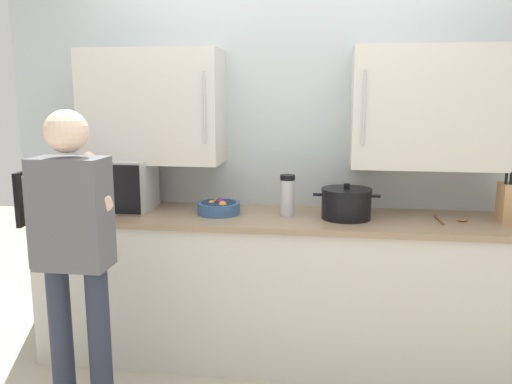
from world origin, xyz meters
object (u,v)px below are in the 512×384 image
at_px(microwave_oven, 101,184).
at_px(person_figure, 74,243).
at_px(knife_block, 510,202).
at_px(stock_pot, 346,203).
at_px(wooden_spoon, 452,220).
at_px(fruit_bowl, 219,207).
at_px(thermos_flask, 287,195).

height_order(microwave_oven, person_figure, person_figure).
bearing_deg(knife_block, stock_pot, -177.67).
height_order(wooden_spoon, stock_pot, stock_pot).
height_order(wooden_spoon, knife_block, knife_block).
distance_m(wooden_spoon, fruit_bowl, 1.36).
xyz_separation_m(fruit_bowl, person_figure, (-0.54, -0.77, -0.02)).
distance_m(stock_pot, knife_block, 0.91).
xyz_separation_m(wooden_spoon, thermos_flask, (-0.95, 0.02, 0.11)).
xyz_separation_m(wooden_spoon, fruit_bowl, (-1.36, 0.00, 0.03)).
bearing_deg(microwave_oven, wooden_spoon, -0.80).
xyz_separation_m(wooden_spoon, person_figure, (-1.90, -0.77, 0.01)).
bearing_deg(fruit_bowl, person_figure, -125.33).
bearing_deg(fruit_bowl, stock_pot, -0.85).
height_order(stock_pot, fruit_bowl, stock_pot).
height_order(microwave_oven, fruit_bowl, microwave_oven).
xyz_separation_m(microwave_oven, wooden_spoon, (2.12, -0.03, -0.15)).
bearing_deg(wooden_spoon, microwave_oven, 179.20).
bearing_deg(stock_pot, knife_block, 2.33).
bearing_deg(microwave_oven, knife_block, -0.07).
xyz_separation_m(thermos_flask, knife_block, (1.26, 0.01, -0.01)).
xyz_separation_m(stock_pot, person_figure, (-1.30, -0.76, -0.07)).
distance_m(wooden_spoon, person_figure, 2.05).
bearing_deg(fruit_bowl, thermos_flask, 2.06).
height_order(thermos_flask, knife_block, knife_block).
distance_m(fruit_bowl, person_figure, 0.94).
height_order(stock_pot, person_figure, person_figure).
bearing_deg(thermos_flask, microwave_oven, 179.32).
height_order(wooden_spoon, thermos_flask, thermos_flask).
relative_size(stock_pot, knife_block, 1.27).
height_order(thermos_flask, person_figure, person_figure).
height_order(microwave_oven, stock_pot, microwave_oven).
distance_m(knife_block, person_figure, 2.36).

